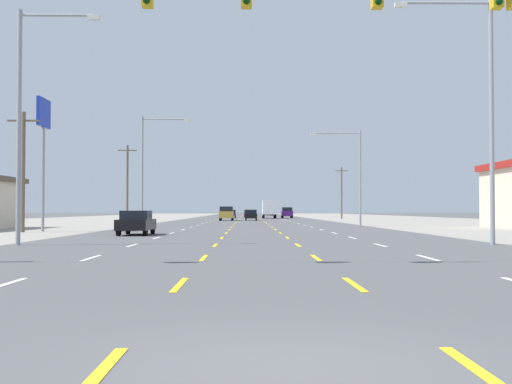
{
  "coord_description": "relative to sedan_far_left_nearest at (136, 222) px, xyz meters",
  "views": [
    {
      "loc": [
        -0.4,
        -6.51,
        1.5
      ],
      "look_at": [
        0.53,
        63.93,
        3.38
      ],
      "focal_mm": 47.23,
      "sensor_mm": 36.0,
      "label": 1
    }
  ],
  "objects": [
    {
      "name": "hatchback_inner_left_farther",
      "position": [
        3.71,
        85.07,
        0.03
      ],
      "size": [
        1.72,
        3.9,
        1.54
      ],
      "color": "#4C196B",
      "rests_on": "ground"
    },
    {
      "name": "pole_sign_left_row_1",
      "position": [
        -7.64,
        6.77,
        6.52
      ],
      "size": [
        0.24,
        2.57,
        9.32
      ],
      "color": "gray",
      "rests_on": "ground"
    },
    {
      "name": "lot_apron_right",
      "position": [
        31.8,
        32.1,
        -0.75
      ],
      "size": [
        28.0,
        440.0,
        0.01
      ],
      "primitive_type": "cube",
      "color": "gray",
      "rests_on": "ground"
    },
    {
      "name": "streetlight_left_row_1",
      "position": [
        -2.64,
        22.07,
        5.17
      ],
      "size": [
        4.52,
        0.26,
        10.2
      ],
      "color": "gray",
      "rests_on": "ground"
    },
    {
      "name": "box_truck_inner_right_midfar",
      "position": [
        10.57,
        78.98,
        1.08
      ],
      "size": [
        2.4,
        7.2,
        3.23
      ],
      "color": "silver",
      "rests_on": "ground"
    },
    {
      "name": "suv_inner_left_near",
      "position": [
        3.73,
        54.47,
        0.27
      ],
      "size": [
        1.98,
        4.9,
        1.98
      ],
      "color": "#B28C33",
      "rests_on": "ground"
    },
    {
      "name": "streetlight_left_row_0",
      "position": [
        -2.79,
        -11.66,
        5.0
      ],
      "size": [
        3.51,
        0.26,
        10.11
      ],
      "color": "gray",
      "rests_on": "ground"
    },
    {
      "name": "suv_far_right_far",
      "position": [
        13.93,
        82.6,
        0.27
      ],
      "size": [
        1.98,
        4.9,
        1.98
      ],
      "color": "#4C196B",
      "rests_on": "ground"
    },
    {
      "name": "utility_pole_left_row_0",
      "position": [
        -8.4,
        4.87,
        3.49
      ],
      "size": [
        2.2,
        0.26,
        8.11
      ],
      "color": "brown",
      "rests_on": "ground"
    },
    {
      "name": "streetlight_right_row_0",
      "position": [
        16.79,
        -11.66,
        5.4
      ],
      "size": [
        4.27,
        0.26,
        10.71
      ],
      "color": "gray",
      "rests_on": "ground"
    },
    {
      "name": "utility_pole_left_row_1",
      "position": [
        -7.27,
        37.78,
        3.95
      ],
      "size": [
        2.2,
        0.26,
        9.03
      ],
      "color": "brown",
      "rests_on": "ground"
    },
    {
      "name": "signal_span_wire",
      "position": [
        7.35,
        -21.99,
        4.96
      ],
      "size": [
        26.86,
        0.53,
        9.54
      ],
      "color": "brown",
      "rests_on": "ground"
    },
    {
      "name": "lane_markings",
      "position": [
        7.05,
        70.6,
        -0.75
      ],
      "size": [
        10.64,
        227.6,
        0.01
      ],
      "color": "white",
      "rests_on": "ground"
    },
    {
      "name": "ground_plane",
      "position": [
        7.05,
        32.1,
        -0.76
      ],
      "size": [
        572.0,
        572.0,
        0.0
      ],
      "primitive_type": "plane",
      "color": "#4C4C4F"
    },
    {
      "name": "utility_pole_right_row_2",
      "position": [
        22.41,
        71.46,
        3.75
      ],
      "size": [
        2.2,
        0.26,
        8.63
      ],
      "color": "brown",
      "rests_on": "ground"
    },
    {
      "name": "lot_apron_left",
      "position": [
        -17.7,
        32.1,
        -0.75
      ],
      "size": [
        28.0,
        440.0,
        0.01
      ],
      "primitive_type": "cube",
      "color": "gray",
      "rests_on": "ground"
    },
    {
      "name": "hatchback_center_turn_mid",
      "position": [
        7.21,
        55.72,
        0.03
      ],
      "size": [
        1.72,
        3.9,
        1.54
      ],
      "color": "black",
      "rests_on": "ground"
    },
    {
      "name": "streetlight_right_row_1",
      "position": [
        16.65,
        22.07,
        4.53
      ],
      "size": [
        4.74,
        0.26,
        8.92
      ],
      "color": "gray",
      "rests_on": "ground"
    },
    {
      "name": "hatchback_center_turn_farthest",
      "position": [
        6.9,
        95.38,
        0.03
      ],
      "size": [
        1.72,
        3.9,
        1.54
      ],
      "color": "#4C196B",
      "rests_on": "ground"
    },
    {
      "name": "sedan_far_left_nearest",
      "position": [
        0.0,
        0.0,
        0.0
      ],
      "size": [
        1.8,
        4.5,
        1.46
      ],
      "color": "black",
      "rests_on": "ground"
    }
  ]
}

